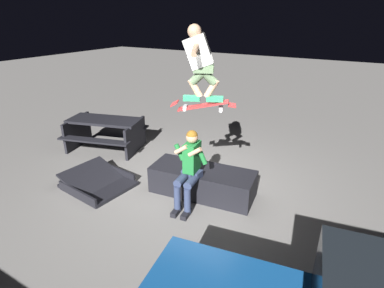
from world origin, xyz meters
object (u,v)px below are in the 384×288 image
Objects in this scene: ledge_box_main at (202,182)px; picnic_table_back at (105,129)px; skateboard at (203,106)px; person_sitting_on_ledge at (189,166)px; skater_airborne at (200,60)px; kicker_ramp at (98,183)px.

ledge_box_main is 3.07m from picnic_table_back.
skateboard reaches higher than ledge_box_main.
person_sitting_on_ledge is at bearing 66.13° from skateboard.
person_sitting_on_ledge is 1.18× the size of skater_airborne.
skater_airborne is at bearing 23.44° from skateboard.
skater_airborne is 0.56× the size of picnic_table_back.
skater_airborne is at bearing -162.69° from kicker_ramp.
person_sitting_on_ledge is (0.03, 0.41, 0.49)m from ledge_box_main.
ledge_box_main is 2.17m from skater_airborne.
skater_airborne reaches higher than kicker_ramp.
picnic_table_back is (1.16, -1.41, 0.44)m from kicker_ramp.
skateboard is at bearing 115.58° from ledge_box_main.
person_sitting_on_ledge reaches higher than ledge_box_main.
picnic_table_back is at bearing -11.86° from ledge_box_main.
ledge_box_main is at bearing 168.14° from picnic_table_back.
kicker_ramp is at bearing 129.40° from picnic_table_back.
skateboard is at bearing -162.52° from kicker_ramp.
ledge_box_main reaches higher than kicker_ramp.
skater_airborne is (0.05, 0.02, 0.69)m from skateboard.
kicker_ramp is 0.64× the size of picnic_table_back.
ledge_box_main is 1.66× the size of skater_airborne.
skateboard is at bearing -156.56° from skater_airborne.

